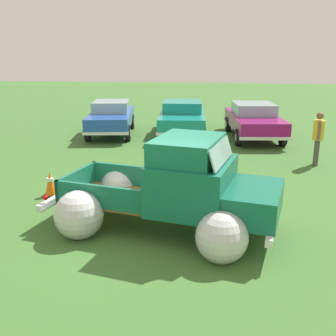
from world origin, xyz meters
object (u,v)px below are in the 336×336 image
object	(u,v)px
show_car_0	(111,116)
lane_cone_1	(50,184)
lane_cone_0	(193,173)
show_car_1	(182,117)
spectator_0	(318,135)
vintage_pickup_truck	(179,194)
show_car_2	(254,119)

from	to	relation	value
show_car_0	lane_cone_1	bearing A→B (deg)	-5.01
show_car_0	lane_cone_0	world-z (taller)	show_car_0
show_car_1	lane_cone_1	world-z (taller)	show_car_1
show_car_0	lane_cone_0	xyz separation A→B (m)	(4.01, -6.42, -0.47)
spectator_0	vintage_pickup_truck	bearing A→B (deg)	63.26
show_car_0	lane_cone_1	distance (m)	7.82
vintage_pickup_truck	show_car_0	size ratio (longest dim) A/B	1.10
spectator_0	lane_cone_1	distance (m)	8.17
vintage_pickup_truck	show_car_0	distance (m)	10.15
show_car_0	spectator_0	distance (m)	8.72
spectator_0	show_car_2	bearing A→B (deg)	-58.70
spectator_0	lane_cone_1	world-z (taller)	spectator_0
show_car_2	lane_cone_0	xyz separation A→B (m)	(-2.07, -6.43, -0.47)
show_car_1	lane_cone_0	xyz separation A→B (m)	(0.94, -6.75, -0.47)
show_car_1	show_car_2	distance (m)	3.02
show_car_0	show_car_2	bearing A→B (deg)	81.21
show_car_2	spectator_0	world-z (taller)	spectator_0
lane_cone_1	lane_cone_0	bearing A→B (deg)	21.46
vintage_pickup_truck	lane_cone_1	size ratio (longest dim) A/B	7.80
lane_cone_1	show_car_0	bearing A→B (deg)	93.92
show_car_2	lane_cone_0	size ratio (longest dim) A/B	7.54
show_car_2	spectator_0	xyz separation A→B (m)	(1.67, -4.02, 0.18)
show_car_1	lane_cone_0	bearing A→B (deg)	3.74
show_car_2	spectator_0	size ratio (longest dim) A/B	2.81
vintage_pickup_truck	show_car_2	distance (m)	9.62
show_car_2	lane_cone_1	xyz separation A→B (m)	(-5.54, -7.80, -0.47)
vintage_pickup_truck	lane_cone_0	bearing A→B (deg)	100.70
spectator_0	lane_cone_1	bearing A→B (deg)	36.43
show_car_0	lane_cone_1	world-z (taller)	show_car_0
vintage_pickup_truck	show_car_2	bearing A→B (deg)	89.42
show_car_0	lane_cone_0	distance (m)	7.58
vintage_pickup_truck	show_car_2	world-z (taller)	vintage_pickup_truck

